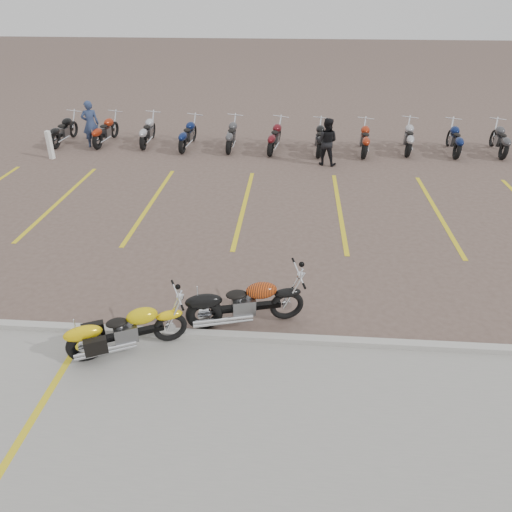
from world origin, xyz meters
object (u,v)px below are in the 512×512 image
at_px(person_b, 326,142).
at_px(person_a, 91,124).
at_px(flame_cruiser, 242,304).
at_px(yellow_cruiser, 125,331).
at_px(bollard, 50,145).

bearing_deg(person_b, person_a, 4.72).
height_order(flame_cruiser, person_a, person_a).
relative_size(flame_cruiser, person_a, 1.24).
xyz_separation_m(yellow_cruiser, flame_cruiser, (1.92, 0.93, 0.03)).
bearing_deg(person_a, bollard, 37.05).
xyz_separation_m(yellow_cruiser, person_a, (-4.98, 11.77, 0.45)).
relative_size(person_a, bollard, 1.74).
xyz_separation_m(flame_cruiser, person_b, (1.92, 9.40, 0.36)).
relative_size(yellow_cruiser, bollard, 1.91).
xyz_separation_m(person_a, person_b, (8.82, -1.44, -0.06)).
xyz_separation_m(person_b, bollard, (-9.78, -0.12, -0.31)).
bearing_deg(flame_cruiser, person_a, 107.49).
bearing_deg(flame_cruiser, bollard, 115.28).
bearing_deg(person_b, bollard, 14.72).
height_order(flame_cruiser, bollard, bollard).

